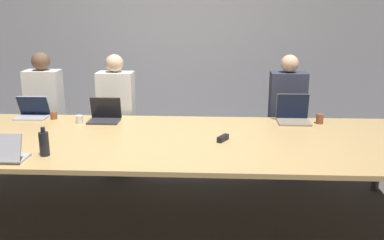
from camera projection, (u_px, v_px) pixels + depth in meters
ground_plane at (163, 212)px, 4.07m from camera, size 24.00×24.00×0.00m
curtain_wall at (180, 44)px, 5.89m from camera, size 12.00×0.06×2.80m
conference_table at (162, 143)px, 3.89m from camera, size 4.76×1.63×0.74m
laptop_far_midleft at (105, 114)px, 4.45m from camera, size 0.32×0.24×0.24m
person_far_midleft at (117, 117)px, 4.90m from camera, size 0.40×0.24×1.39m
cup_far_midleft at (79, 119)px, 4.38m from camera, size 0.07×0.07×0.08m
laptop_far_left at (33, 112)px, 4.59m from camera, size 0.33×0.24×0.24m
person_far_left at (45, 113)px, 5.03m from camera, size 0.40×0.24×1.40m
cup_far_left at (54, 115)px, 4.54m from camera, size 0.07×0.07×0.08m
laptop_near_left at (4, 153)px, 3.30m from camera, size 0.32×0.23×0.23m
bottle_near_left at (44, 143)px, 3.41m from camera, size 0.08×0.08×0.24m
laptop_far_right at (293, 114)px, 4.43m from camera, size 0.33×0.28×0.28m
person_far_right at (287, 118)px, 4.88m from camera, size 0.40×0.24×1.39m
cup_far_right at (320, 119)px, 4.36m from camera, size 0.07×0.07×0.10m
stapler at (223, 138)px, 3.80m from camera, size 0.11×0.15×0.05m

